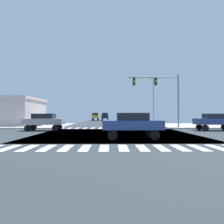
{
  "coord_description": "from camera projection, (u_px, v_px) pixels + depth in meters",
  "views": [
    {
      "loc": [
        -0.42,
        -17.14,
        1.74
      ],
      "look_at": [
        -0.25,
        3.31,
        2.05
      ],
      "focal_mm": 29.95,
      "sensor_mm": 36.0,
      "label": 1
    }
  ],
  "objects": [
    {
      "name": "pickup_leading_1",
      "position": [
        95.0,
        116.0,
        57.06
      ],
      "size": [
        2.0,
        5.1,
        2.35
      ],
      "rotation": [
        0.0,
        0.0,
        3.14
      ],
      "color": "black",
      "rests_on": "ground"
    },
    {
      "name": "sedan_trailing_3",
      "position": [
        215.0,
        120.0,
        20.72
      ],
      "size": [
        4.3,
        1.8,
        1.88
      ],
      "rotation": [
        0.0,
        0.0,
        4.71
      ],
      "color": "black",
      "rests_on": "ground"
    },
    {
      "name": "crosswalk_far",
      "position": [
        112.0,
        128.0,
        24.41
      ],
      "size": [
        13.5,
        2.0,
        0.01
      ],
      "color": "silver",
      "rests_on": "ground"
    },
    {
      "name": "street_lamp",
      "position": [
        152.0,
        97.0,
        36.01
      ],
      "size": [
        1.78,
        0.32,
        8.81
      ],
      "color": "gray",
      "rests_on": "ground"
    },
    {
      "name": "traffic_signal_mast",
      "position": [
        159.0,
        88.0,
        24.36
      ],
      "size": [
        6.71,
        0.55,
        7.06
      ],
      "color": "gray",
      "rests_on": "ground"
    },
    {
      "name": "crosswalk_near",
      "position": [
        114.0,
        148.0,
        9.81
      ],
      "size": [
        13.5,
        2.0,
        0.01
      ],
      "color": "silver",
      "rests_on": "ground"
    },
    {
      "name": "sedan_queued_2",
      "position": [
        44.0,
        121.0,
        20.57
      ],
      "size": [
        4.3,
        1.8,
        1.88
      ],
      "rotation": [
        0.0,
        0.0,
        4.71
      ],
      "color": "black",
      "rests_on": "ground"
    },
    {
      "name": "sidewalk_corner_ne",
      "position": [
        196.0,
        126.0,
        29.22
      ],
      "size": [
        12.0,
        12.0,
        0.14
      ],
      "color": "#B2ADA3",
      "rests_on": "ground"
    },
    {
      "name": "bank_building",
      "position": [
        6.0,
        112.0,
        30.19
      ],
      "size": [
        11.93,
        8.95,
        4.47
      ],
      "color": "beige",
      "rests_on": "ground"
    },
    {
      "name": "ground",
      "position": [
        115.0,
        134.0,
        17.11
      ],
      "size": [
        90.0,
        90.0,
        0.05
      ],
      "color": "#2F353A"
    },
    {
      "name": "sidewalk_corner_nw",
      "position": [
        30.0,
        126.0,
        29.01
      ],
      "size": [
        12.0,
        12.0,
        0.14
      ],
      "color": "#B6ADA2",
      "rests_on": "ground"
    },
    {
      "name": "suv_nearside_1",
      "position": [
        105.0,
        116.0,
        54.34
      ],
      "size": [
        1.96,
        4.6,
        2.34
      ],
      "rotation": [
        0.0,
        0.0,
        3.14
      ],
      "color": "black",
      "rests_on": "ground"
    },
    {
      "name": "sedan_farside_1",
      "position": [
        132.0,
        123.0,
        13.64
      ],
      "size": [
        4.3,
        1.8,
        1.88
      ],
      "rotation": [
        0.0,
        0.0,
        1.57
      ],
      "color": "black",
      "rests_on": "ground"
    }
  ]
}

